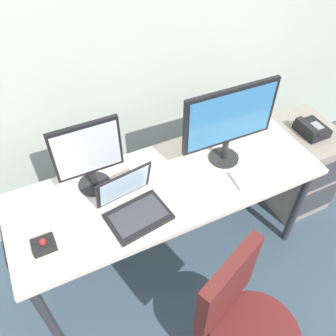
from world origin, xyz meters
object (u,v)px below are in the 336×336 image
Objects in this scene: keyboard at (266,172)px; laptop at (133,205)px; trackball_mouse at (44,245)px; coffee_mug at (244,123)px; paper_notepad at (85,240)px; monitor_side at (88,154)px; desk_phone at (311,129)px; monitor_main at (230,120)px; office_chair at (243,331)px; file_cabinet at (296,165)px.

laptop is (-0.79, 0.08, 0.04)m from keyboard.
laptop reaches higher than trackball_mouse.
coffee_mug is 0.53× the size of paper_notepad.
monitor_side is at bearing -177.56° from coffee_mug.
trackball_mouse is 0.19m from paper_notepad.
laptop is 3.14× the size of trackball_mouse.
desk_phone is 1.66m from paper_notepad.
laptop is at bearing -168.25° from monitor_main.
monitor_side reaches higher than trackball_mouse.
monitor_side reaches higher than coffee_mug.
laptop is (-0.29, 0.68, 0.40)m from office_chair.
keyboard is 2.02× the size of paper_notepad.
coffee_mug is (0.61, 0.99, 0.40)m from office_chair.
desk_phone is at bearing 37.86° from office_chair.
office_chair is at bearing -66.48° from monitor_side.
laptop is 3.16× the size of coffee_mug.
office_chair is 1.63× the size of monitor_main.
coffee_mug is (0.11, 0.39, 0.04)m from keyboard.
laptop is at bearing 112.80° from office_chair.
office_chair is 0.86m from keyboard.
desk_phone is at bearing 1.73° from monitor_main.
monitor_main is at bearing 125.34° from keyboard.
keyboard is 1.07m from paper_notepad.
paper_notepad is at bearing -162.48° from coffee_mug.
paper_notepad is (-0.57, 0.62, 0.35)m from office_chair.
file_cabinet is at bearing 38.19° from office_chair.
file_cabinet is 1.02m from monitor_main.
file_cabinet is at bearing 3.01° from monitor_main.
monitor_main reaches higher than coffee_mug.
office_chair is (-1.07, -0.83, -0.30)m from desk_phone.
monitor_main is (0.35, 0.81, 0.63)m from office_chair.
monitor_side is at bearing 169.90° from monitor_main.
file_cabinet is 6.17× the size of coffee_mug.
trackball_mouse is (-0.34, -0.28, -0.21)m from monitor_side.
monitor_side reaches higher than file_cabinet.
coffee_mug is (0.26, 0.18, -0.24)m from monitor_main.
coffee_mug is at bearing 17.52° from paper_notepad.
monitor_main is 1.62× the size of laptop.
monitor_side is at bearing 159.09° from keyboard.
office_chair is at bearing -130.23° from keyboard.
desk_phone is 1.37m from laptop.
desk_phone is 0.22× the size of office_chair.
laptop reaches higher than file_cabinet.
laptop is at bearing 1.51° from trackball_mouse.
trackball_mouse is 1.40m from coffee_mug.
monitor_main reaches higher than laptop.
monitor_main is at bearing 7.47° from trackball_mouse.
laptop is (-0.64, -0.13, -0.24)m from monitor_main.
file_cabinet is at bearing 7.96° from paper_notepad.
keyboard is at bearing -20.91° from monitor_side.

